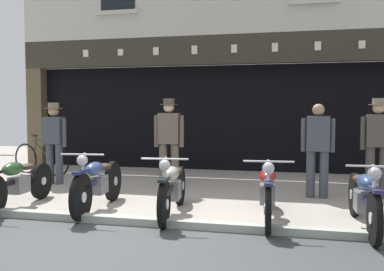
% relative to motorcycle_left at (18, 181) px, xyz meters
% --- Properties ---
extents(ground, '(22.19, 22.00, 0.18)m').
position_rel_motorcycle_left_xyz_m(ground, '(2.25, -1.57, -0.45)').
color(ground, '#A1978C').
extents(shop_facade, '(10.49, 4.42, 6.15)m').
position_rel_motorcycle_left_xyz_m(shop_facade, '(2.25, 6.43, 1.27)').
color(shop_facade, black).
rests_on(shop_facade, ground).
extents(motorcycle_left, '(0.62, 1.92, 0.90)m').
position_rel_motorcycle_left_xyz_m(motorcycle_left, '(0.00, 0.00, 0.00)').
color(motorcycle_left, black).
rests_on(motorcycle_left, ground).
extents(motorcycle_center_left, '(0.62, 1.97, 0.92)m').
position_rel_motorcycle_left_xyz_m(motorcycle_center_left, '(1.27, 0.14, 0.02)').
color(motorcycle_center_left, black).
rests_on(motorcycle_center_left, ground).
extents(motorcycle_center, '(0.62, 1.95, 0.91)m').
position_rel_motorcycle_left_xyz_m(motorcycle_center, '(2.46, 0.09, -0.00)').
color(motorcycle_center, black).
rests_on(motorcycle_center, ground).
extents(motorcycle_center_right, '(0.62, 2.02, 0.90)m').
position_rel_motorcycle_left_xyz_m(motorcycle_center_right, '(3.80, 0.14, 0.00)').
color(motorcycle_center_right, black).
rests_on(motorcycle_center_right, ground).
extents(motorcycle_right, '(0.62, 1.98, 0.90)m').
position_rel_motorcycle_left_xyz_m(motorcycle_right, '(5.02, -0.05, 0.00)').
color(motorcycle_right, black).
rests_on(motorcycle_right, ground).
extents(salesman_left, '(0.56, 0.36, 1.66)m').
position_rel_motorcycle_left_xyz_m(salesman_left, '(-0.59, 2.03, 0.51)').
color(salesman_left, '#3D424C').
rests_on(salesman_left, ground).
extents(shopkeeper_center, '(0.56, 0.33, 1.72)m').
position_rel_motorcycle_left_xyz_m(shopkeeper_center, '(1.90, 1.83, 0.54)').
color(shopkeeper_center, brown).
rests_on(shopkeeper_center, ground).
extents(salesman_right, '(0.56, 0.25, 1.62)m').
position_rel_motorcycle_left_xyz_m(salesman_right, '(4.55, 1.83, 0.48)').
color(salesman_right, '#3D424C').
rests_on(salesman_right, ground).
extents(assistant_far_right, '(0.56, 0.34, 1.71)m').
position_rel_motorcycle_left_xyz_m(assistant_far_right, '(5.54, 2.02, 0.54)').
color(assistant_far_right, '#47423D').
rests_on(assistant_far_right, ground).
extents(advert_board_near, '(0.65, 0.03, 1.09)m').
position_rel_motorcycle_left_xyz_m(advert_board_near, '(0.36, 4.81, 1.11)').
color(advert_board_near, beige).
extents(advert_board_far, '(0.73, 0.03, 1.12)m').
position_rel_motorcycle_left_xyz_m(advert_board_far, '(-0.63, 4.81, 1.16)').
color(advert_board_far, silver).
extents(leaning_bicycle, '(1.70, 0.61, 0.95)m').
position_rel_motorcycle_left_xyz_m(leaning_bicycle, '(-1.58, 3.08, -0.03)').
color(leaning_bicycle, black).
rests_on(leaning_bicycle, ground).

